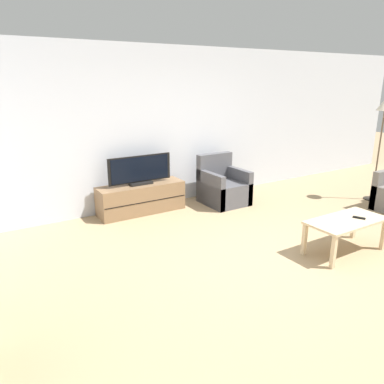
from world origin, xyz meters
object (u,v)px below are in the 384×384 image
tv_stand (141,198)px  remote (359,218)px  coffee_table (346,224)px  tv (140,171)px  floor_lamp (384,114)px  armchair (223,188)px

tv_stand → remote: bearing=-58.2°
coffee_table → remote: (0.16, -0.06, 0.07)m
coffee_table → remote: 0.19m
tv_stand → tv: bearing=-90.0°
tv → remote: (1.75, -2.82, -0.26)m
remote → floor_lamp: floor_lamp is taller
armchair → floor_lamp: (2.49, -1.31, 1.28)m
tv → coffee_table: 3.21m
tv → armchair: (1.45, -0.31, -0.43)m
tv_stand → floor_lamp: 4.47m
tv → tv_stand: bearing=90.0°
tv → coffee_table: tv is taller
tv_stand → floor_lamp: size_ratio=0.78×
armchair → coffee_table: bearing=-86.9°
armchair → floor_lamp: 3.09m
tv_stand → armchair: 1.49m
coffee_table → tv: bearing=119.8°
coffee_table → floor_lamp: floor_lamp is taller
tv → floor_lamp: size_ratio=0.59×
coffee_table → remote: bearing=-19.4°
armchair → remote: armchair is taller
tv_stand → remote: tv_stand is taller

